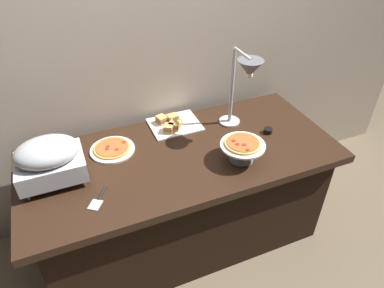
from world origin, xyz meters
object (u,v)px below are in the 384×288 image
object	(u,v)px
chafing_dish	(49,159)
pizza_plate_front	(112,149)
sandwich_platter	(173,124)
pizza_plate_center	(243,146)
serving_spatula	(99,199)
sauce_cup_near	(268,131)
heat_lamp	(246,75)

from	to	relation	value
chafing_dish	pizza_plate_front	distance (m)	0.40
pizza_plate_front	sandwich_platter	distance (m)	0.44
chafing_dish	pizza_plate_front	bearing A→B (deg)	22.14
pizza_plate_front	pizza_plate_center	xyz separation A→B (m)	(0.68, -0.38, 0.09)
sandwich_platter	serving_spatula	size ratio (longest dim) A/B	2.06
sandwich_platter	pizza_plate_front	bearing A→B (deg)	-165.76
chafing_dish	pizza_plate_front	xyz separation A→B (m)	(0.34, 0.14, -0.14)
pizza_plate_front	pizza_plate_center	size ratio (longest dim) A/B	1.04
pizza_plate_center	sandwich_platter	size ratio (longest dim) A/B	0.79
pizza_plate_front	sandwich_platter	bearing A→B (deg)	14.24
sauce_cup_near	pizza_plate_front	bearing A→B (deg)	168.34
heat_lamp	pizza_plate_front	size ratio (longest dim) A/B	1.98
sandwich_platter	serving_spatula	world-z (taller)	sandwich_platter
sauce_cup_near	sandwich_platter	bearing A→B (deg)	150.45
chafing_dish	pizza_plate_center	world-z (taller)	chafing_dish
sandwich_platter	sauce_cup_near	world-z (taller)	sandwich_platter
chafing_dish	pizza_plate_center	distance (m)	1.05
sauce_cup_near	chafing_dish	bearing A→B (deg)	177.37
chafing_dish	heat_lamp	world-z (taller)	heat_lamp
pizza_plate_front	pizza_plate_center	bearing A→B (deg)	-29.04
chafing_dish	sandwich_platter	distance (m)	0.82
pizza_plate_center	sandwich_platter	xyz separation A→B (m)	(-0.25, 0.49, -0.08)
pizza_plate_front	serving_spatula	size ratio (longest dim) A/B	1.69
sandwich_platter	sauce_cup_near	distance (m)	0.63
pizza_plate_center	serving_spatula	xyz separation A→B (m)	(-0.83, -0.00, -0.10)
pizza_plate_front	chafing_dish	bearing A→B (deg)	-157.86
chafing_dish	sauce_cup_near	distance (m)	1.33
chafing_dish	pizza_plate_front	world-z (taller)	chafing_dish
heat_lamp	serving_spatula	world-z (taller)	heat_lamp
serving_spatula	pizza_plate_front	bearing A→B (deg)	67.97
sauce_cup_near	serving_spatula	bearing A→B (deg)	-171.02
heat_lamp	sandwich_platter	world-z (taller)	heat_lamp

